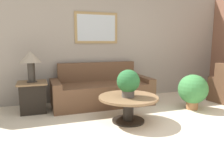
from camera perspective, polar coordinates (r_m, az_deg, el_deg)
ground_plane at (r=3.33m, az=18.81°, el=-15.41°), size 20.00×20.00×0.00m
wall_back at (r=5.50m, az=0.95°, el=8.95°), size 7.97×0.09×2.60m
couch_main at (r=4.96m, az=-2.73°, el=-2.89°), size 2.21×0.96×0.92m
coffee_table at (r=3.87m, az=4.30°, el=-6.09°), size 1.05×1.05×0.46m
side_table at (r=4.68m, az=-19.96°, el=-4.12°), size 0.57×0.57×0.61m
table_lamp at (r=4.56m, az=-20.51°, el=5.00°), size 0.42×0.42×0.61m
potted_plant_on_table at (r=3.74m, az=4.27°, el=-0.58°), size 0.40×0.40×0.48m
potted_plant_floor at (r=4.85m, az=20.37°, el=-2.42°), size 0.61×0.61×0.74m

